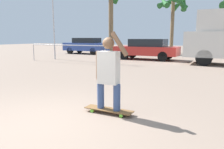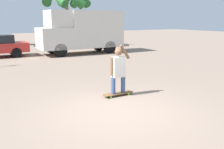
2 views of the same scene
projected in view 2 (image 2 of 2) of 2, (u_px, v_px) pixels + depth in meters
name	position (u px, v px, depth m)	size (l,w,h in m)	color
ground_plane	(117.00, 112.00, 6.54)	(80.00, 80.00, 0.00)	gray
skateboard	(118.00, 93.00, 7.92)	(1.01, 0.26, 0.09)	brown
person_skateboarder	(118.00, 68.00, 7.74)	(0.69, 0.23, 1.54)	#384C7A
camper_van	(82.00, 30.00, 17.41)	(5.83, 2.09, 2.95)	black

